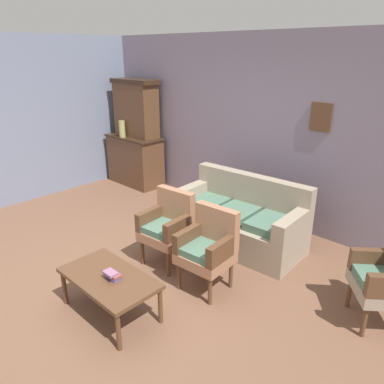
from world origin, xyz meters
The scene contains 10 objects.
ground_plane centered at (0.00, 0.00, 0.00)m, with size 7.68×7.68×0.00m, color brown.
wall_back_with_decor centered at (0.00, 2.63, 1.35)m, with size 6.40×0.09×2.70m.
side_cabinet centered at (-2.55, 2.25, 0.47)m, with size 1.16×0.55×0.93m.
cabinet_upper_hutch centered at (-2.55, 2.33, 1.45)m, with size 0.99×0.38×1.03m.
vase_on_cabinet centered at (-2.65, 2.07, 1.08)m, with size 0.11×0.11×0.30m, color tan.
floral_couch centered at (0.36, 1.68, 0.33)m, with size 1.76×0.90×0.90m.
armchair_near_couch_end centered at (0.02, 0.71, 0.50)m, with size 0.56×0.54×0.90m.
armchair_row_middle centered at (0.71, 0.66, 0.50)m, with size 0.55×0.53×0.90m.
coffee_table centered at (0.31, -0.33, 0.38)m, with size 1.00×0.56×0.42m.
book_stack_on_table centered at (0.37, -0.33, 0.46)m, with size 0.16×0.11×0.08m.
Camera 1 is at (2.95, -1.96, 2.44)m, focal length 34.49 mm.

